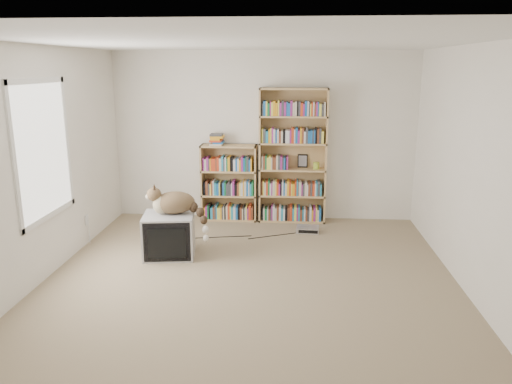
# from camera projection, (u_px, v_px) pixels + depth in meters

# --- Properties ---
(floor) EXTENTS (4.50, 5.00, 0.01)m
(floor) POSITION_uv_depth(u_px,v_px,m) (249.00, 285.00, 5.35)
(floor) COLOR gray
(floor) RESTS_ON ground
(wall_back) EXTENTS (4.50, 0.02, 2.50)m
(wall_back) POSITION_uv_depth(u_px,v_px,m) (263.00, 137.00, 7.46)
(wall_back) COLOR white
(wall_back) RESTS_ON floor
(wall_front) EXTENTS (4.50, 0.02, 2.50)m
(wall_front) POSITION_uv_depth(u_px,v_px,m) (207.00, 267.00, 2.62)
(wall_front) COLOR white
(wall_front) RESTS_ON floor
(wall_left) EXTENTS (0.02, 5.00, 2.50)m
(wall_left) POSITION_uv_depth(u_px,v_px,m) (34.00, 167.00, 5.20)
(wall_left) COLOR white
(wall_left) RESTS_ON floor
(wall_right) EXTENTS (0.02, 5.00, 2.50)m
(wall_right) POSITION_uv_depth(u_px,v_px,m) (477.00, 174.00, 4.88)
(wall_right) COLOR white
(wall_right) RESTS_ON floor
(ceiling) EXTENTS (4.50, 5.00, 0.02)m
(ceiling) POSITION_uv_depth(u_px,v_px,m) (248.00, 42.00, 4.73)
(ceiling) COLOR white
(ceiling) RESTS_ON wall_back
(window) EXTENTS (0.02, 1.22, 1.52)m
(window) POSITION_uv_depth(u_px,v_px,m) (43.00, 150.00, 5.36)
(window) COLOR white
(window) RESTS_ON wall_left
(crt_tv) EXTENTS (0.67, 0.62, 0.53)m
(crt_tv) POSITION_uv_depth(u_px,v_px,m) (169.00, 235.00, 6.13)
(crt_tv) COLOR #A3A3A6
(crt_tv) RESTS_ON floor
(cat) EXTENTS (0.81, 0.53, 0.60)m
(cat) POSITION_uv_depth(u_px,v_px,m) (179.00, 206.00, 6.06)
(cat) COLOR #3C2818
(cat) RESTS_ON crt_tv
(bookcase_tall) EXTENTS (0.99, 0.30, 1.98)m
(bookcase_tall) POSITION_uv_depth(u_px,v_px,m) (293.00, 160.00, 7.37)
(bookcase_tall) COLOR tan
(bookcase_tall) RESTS_ON floor
(bookcase_short) EXTENTS (0.83, 0.30, 1.14)m
(bookcase_short) POSITION_uv_depth(u_px,v_px,m) (229.00, 186.00, 7.54)
(bookcase_short) COLOR tan
(bookcase_short) RESTS_ON floor
(book_stack) EXTENTS (0.20, 0.26, 0.17)m
(book_stack) POSITION_uv_depth(u_px,v_px,m) (217.00, 139.00, 7.36)
(book_stack) COLOR red
(book_stack) RESTS_ON bookcase_short
(green_mug) EXTENTS (0.09, 0.09, 0.10)m
(green_mug) POSITION_uv_depth(u_px,v_px,m) (316.00, 165.00, 7.34)
(green_mug) COLOR #97B433
(green_mug) RESTS_ON bookcase_tall
(framed_print) EXTENTS (0.15, 0.05, 0.20)m
(framed_print) POSITION_uv_depth(u_px,v_px,m) (303.00, 161.00, 7.44)
(framed_print) COLOR black
(framed_print) RESTS_ON bookcase_tall
(dvd_player) EXTENTS (0.33, 0.24, 0.07)m
(dvd_player) POSITION_uv_depth(u_px,v_px,m) (307.00, 229.00, 7.05)
(dvd_player) COLOR silver
(dvd_player) RESTS_ON floor
(wall_outlet) EXTENTS (0.01, 0.08, 0.13)m
(wall_outlet) POSITION_uv_depth(u_px,v_px,m) (87.00, 220.00, 6.53)
(wall_outlet) COLOR silver
(wall_outlet) RESTS_ON wall_left
(floor_cables) EXTENTS (1.20, 0.70, 0.01)m
(floor_cables) POSITION_uv_depth(u_px,v_px,m) (235.00, 231.00, 7.07)
(floor_cables) COLOR black
(floor_cables) RESTS_ON floor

